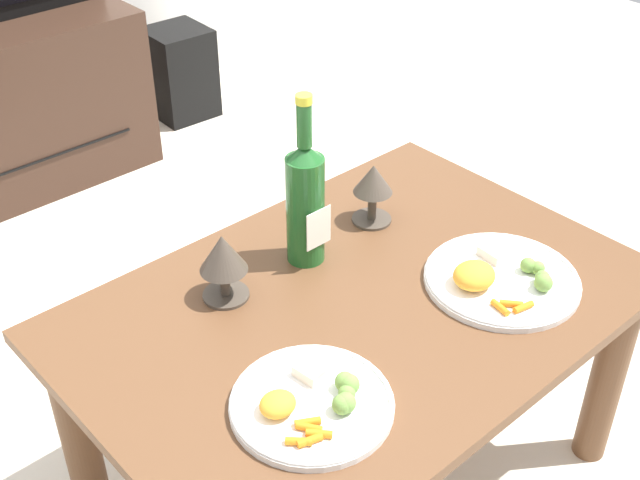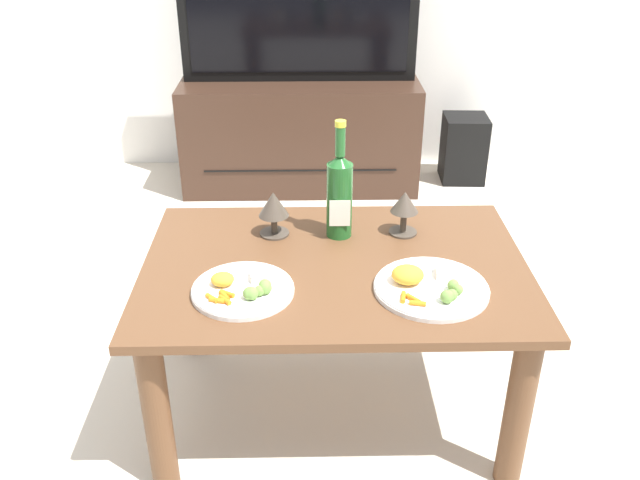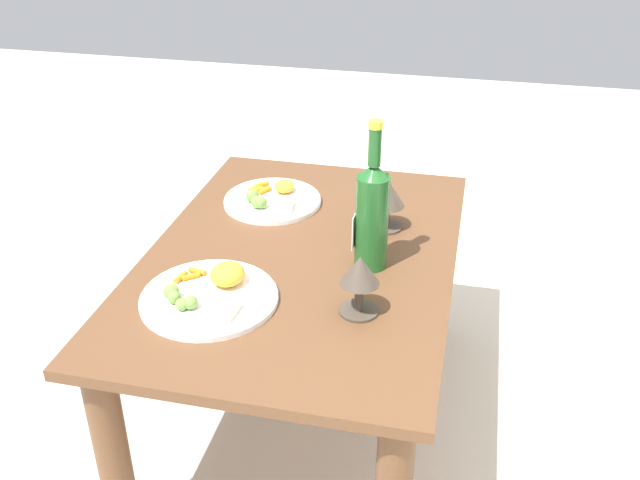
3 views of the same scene
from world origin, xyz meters
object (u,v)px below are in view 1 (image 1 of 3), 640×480
dining_table (357,341)px  floor_speaker (180,73)px  goblet_right (373,184)px  dinner_plate_right (500,278)px  wine_bottle (305,199)px  dinner_plate_left (313,402)px  goblet_left (223,257)px

dining_table → floor_speaker: 1.89m
goblet_right → dinner_plate_right: goblet_right is taller
wine_bottle → dinner_plate_left: size_ratio=1.34×
goblet_left → goblet_right: bearing=0.0°
dining_table → goblet_right: size_ratio=7.90×
wine_bottle → goblet_left: (-0.19, 0.01, -0.05)m
floor_speaker → dinner_plate_right: 1.95m
floor_speaker → goblet_right: bearing=-106.5°
dining_table → floor_speaker: size_ratio=3.04×
floor_speaker → wine_bottle: (-0.72, -1.55, 0.46)m
goblet_left → goblet_right: size_ratio=1.02×
wine_bottle → dining_table: bearing=-96.1°
wine_bottle → dinner_plate_right: size_ratio=1.19×
floor_speaker → dinner_plate_right: (-0.51, -1.86, 0.34)m
dining_table → dinner_plate_left: bearing=-149.2°
dining_table → dinner_plate_left: 0.29m
wine_bottle → dinner_plate_right: (0.21, -0.30, -0.12)m
dining_table → dinner_plate_right: bearing=-30.6°
wine_bottle → dinner_plate_right: bearing=-54.7°
dinner_plate_right → floor_speaker: bearing=74.7°
goblet_right → floor_speaker: bearing=71.0°
wine_bottle → goblet_left: bearing=177.7°
goblet_right → dining_table: bearing=-139.8°
dining_table → goblet_left: 0.30m
floor_speaker → goblet_left: goblet_left is taller
floor_speaker → wine_bottle: bearing=-112.3°
dinner_plate_left → dinner_plate_right: 0.47m
floor_speaker → goblet_right: goblet_right is taller
dining_table → goblet_left: size_ratio=7.76×
wine_bottle → dinner_plate_left: 0.41m
floor_speaker → wine_bottle: 1.77m
dining_table → dinner_plate_right: dinner_plate_right is taller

